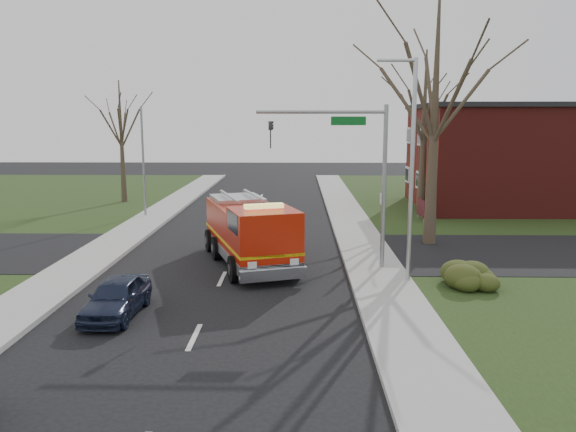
{
  "coord_description": "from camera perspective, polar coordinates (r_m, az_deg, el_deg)",
  "views": [
    {
      "loc": [
        2.99,
        -21.31,
        6.23
      ],
      "look_at": [
        2.55,
        3.07,
        2.0
      ],
      "focal_mm": 35.0,
      "sensor_mm": 36.0,
      "label": 1
    }
  ],
  "objects": [
    {
      "name": "health_center_sign",
      "position": [
        35.05,
        13.4,
        0.79
      ],
      "size": [
        0.12,
        2.0,
        1.4
      ],
      "color": "#4A1118",
      "rests_on": "ground"
    },
    {
      "name": "bare_tree_left",
      "position": [
        43.31,
        -16.61,
        8.55
      ],
      "size": [
        4.5,
        4.5,
        9.0
      ],
      "color": "#382C21",
      "rests_on": "ground"
    },
    {
      "name": "utility_pole_far",
      "position": [
        36.74,
        -14.49,
        5.27
      ],
      "size": [
        0.14,
        0.14,
        7.0
      ],
      "primitive_type": "cylinder",
      "color": "gray",
      "rests_on": "ground"
    },
    {
      "name": "bare_tree_far",
      "position": [
        37.19,
        13.68,
        9.96
      ],
      "size": [
        5.25,
        5.25,
        10.5
      ],
      "color": "#382C21",
      "rests_on": "ground"
    },
    {
      "name": "parked_car_maroon",
      "position": [
        18.88,
        -17.03,
        -7.88
      ],
      "size": [
        1.6,
        3.7,
        1.24
      ],
      "primitive_type": "imported",
      "rotation": [
        0.0,
        0.0,
        -0.04
      ],
      "color": "#192138",
      "rests_on": "ground"
    },
    {
      "name": "fire_engine",
      "position": [
        24.16,
        -3.88,
        -1.82
      ],
      "size": [
        4.79,
        7.86,
        3.0
      ],
      "rotation": [
        0.0,
        0.0,
        0.32
      ],
      "color": "#B21A08",
      "rests_on": "ground"
    },
    {
      "name": "hedge_corner",
      "position": [
        21.92,
        16.99,
        -5.53
      ],
      "size": [
        2.8,
        2.0,
        0.9
      ],
      "primitive_type": "ellipsoid",
      "color": "#353F17",
      "rests_on": "lawn_right"
    },
    {
      "name": "traffic_signal_mast",
      "position": [
        22.97,
        6.62,
        5.98
      ],
      "size": [
        5.29,
        0.18,
        6.8
      ],
      "color": "gray",
      "rests_on": "ground"
    },
    {
      "name": "ground",
      "position": [
        22.4,
        -6.72,
        -6.37
      ],
      "size": [
        120.0,
        120.0,
        0.0
      ],
      "primitive_type": "plane",
      "color": "black",
      "rests_on": "ground"
    },
    {
      "name": "brick_building",
      "position": [
        42.52,
        23.26,
        5.57
      ],
      "size": [
        15.4,
        10.4,
        7.25
      ],
      "color": "maroon",
      "rests_on": "ground"
    },
    {
      "name": "sidewalk_right",
      "position": [
        22.41,
        9.29,
        -6.23
      ],
      "size": [
        2.4,
        80.0,
        0.15
      ],
      "primitive_type": "cube",
      "color": "#969590",
      "rests_on": "ground"
    },
    {
      "name": "bare_tree_near",
      "position": [
        28.1,
        14.76,
        11.94
      ],
      "size": [
        6.0,
        6.0,
        12.0
      ],
      "color": "#382C21",
      "rests_on": "ground"
    },
    {
      "name": "sidewalk_left",
      "position": [
        24.01,
        -21.62,
        -5.72
      ],
      "size": [
        2.4,
        80.0,
        0.15
      ],
      "primitive_type": "cube",
      "color": "#969590",
      "rests_on": "ground"
    },
    {
      "name": "streetlight_pole",
      "position": [
        21.29,
        12.33,
        5.09
      ],
      "size": [
        1.48,
        0.16,
        8.4
      ],
      "color": "#B7BABF",
      "rests_on": "ground"
    }
  ]
}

